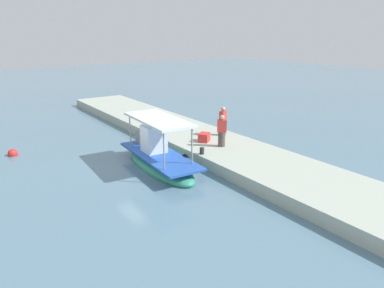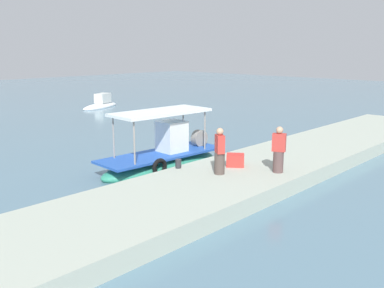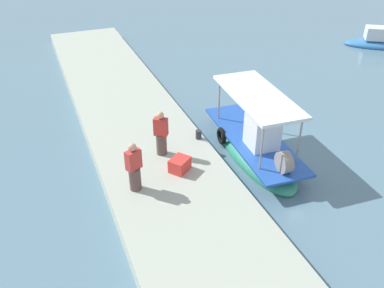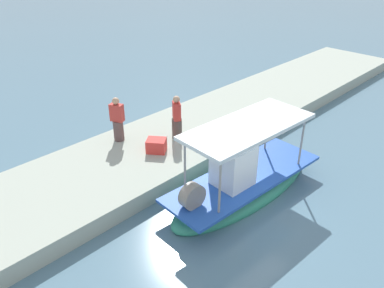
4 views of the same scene
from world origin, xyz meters
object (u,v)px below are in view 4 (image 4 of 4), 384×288
at_px(fisherman_by_crate, 118,121).
at_px(mooring_bollard, 218,144).
at_px(main_fishing_boat, 242,183).
at_px(cargo_crate, 156,145).
at_px(fisherman_near_bollard, 177,119).

bearing_deg(fisherman_by_crate, mooring_bollard, 124.67).
bearing_deg(main_fishing_boat, mooring_bollard, -117.40).
distance_m(main_fishing_boat, mooring_bollard, 2.26).
xyz_separation_m(mooring_bollard, cargo_crate, (1.78, -1.47, 0.07)).
bearing_deg(mooring_bollard, fisherman_near_bollard, -73.95).
distance_m(main_fishing_boat, cargo_crate, 3.56).
relative_size(fisherman_by_crate, cargo_crate, 2.54).
bearing_deg(mooring_bollard, main_fishing_boat, 62.60).
xyz_separation_m(fisherman_near_bollard, fisherman_by_crate, (1.72, -1.49, 0.00)).
bearing_deg(fisherman_by_crate, cargo_crate, 104.00).
height_order(main_fishing_boat, cargo_crate, main_fishing_boat).
height_order(main_fishing_boat, fisherman_by_crate, main_fishing_boat).
relative_size(main_fishing_boat, mooring_bollard, 17.47).
xyz_separation_m(main_fishing_boat, fisherman_near_bollard, (-0.54, -3.70, 0.94)).
bearing_deg(main_fishing_boat, fisherman_by_crate, -77.19).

